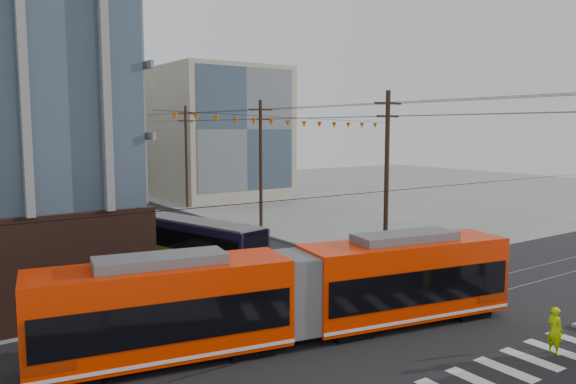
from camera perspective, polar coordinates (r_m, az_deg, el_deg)
name	(u,v)px	position (r m, az deg, el deg)	size (l,w,h in m)	color
ground	(427,348)	(23.73, 13.92, -15.14)	(160.00, 160.00, 0.00)	slate
bg_bldg_ne_near	(218,133)	(70.49, -7.11, 5.95)	(14.00, 14.00, 16.00)	gray
bg_bldg_ne_far	(170,139)	(89.46, -11.94, 5.34)	(16.00, 16.00, 14.00)	#8C99A5
utility_pole_far	(137,153)	(74.88, -15.05, 3.89)	(0.30, 0.30, 11.00)	black
streetcar	(295,294)	(23.24, 0.67, -10.31)	(20.27, 2.85, 3.91)	red
city_bus	(194,242)	(35.83, -9.55, -5.08)	(2.33, 10.77, 3.05)	black
parked_car_silver	(145,273)	(32.02, -14.30, -7.94)	(1.68, 4.82, 1.59)	#8D939F
parked_car_white	(125,263)	(35.27, -16.25, -6.93)	(1.77, 4.35, 1.26)	silver
parked_car_grey	(93,240)	(42.71, -19.23, -4.63)	(2.24, 4.86, 1.35)	#45464A
pedestrian	(555,331)	(24.48, 25.47, -12.59)	(0.68, 0.45, 1.87)	#B1E103
jersey_barrier	(355,250)	(38.51, 6.84, -5.92)	(0.91, 4.05, 0.81)	gray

